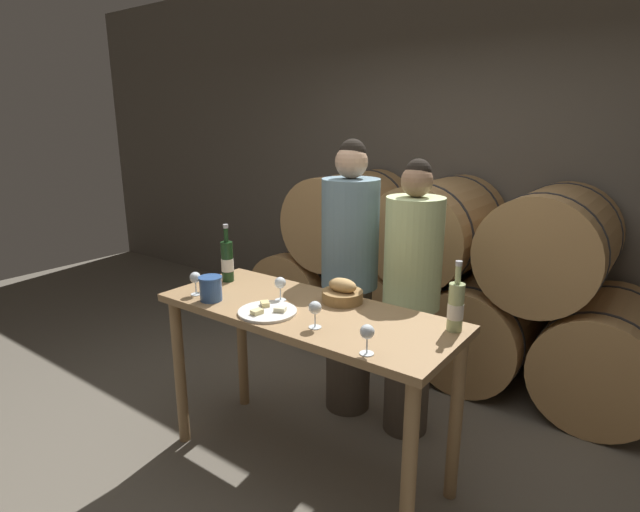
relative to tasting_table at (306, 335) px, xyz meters
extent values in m
plane|color=#665E51|center=(0.00, 0.00, -0.78)|extent=(10.00, 10.00, 0.00)
cube|color=#60594F|center=(0.00, 2.23, 0.82)|extent=(10.00, 0.12, 3.20)
cylinder|color=tan|center=(-1.19, 1.64, -0.41)|extent=(0.75, 0.95, 0.75)
cylinder|color=#2D2D33|center=(-1.19, 1.33, -0.41)|extent=(0.76, 0.02, 0.76)
cylinder|color=#2D2D33|center=(-1.19, 1.94, -0.41)|extent=(0.76, 0.02, 0.76)
cylinder|color=tan|center=(-0.40, 1.64, -0.41)|extent=(0.75, 0.95, 0.75)
cylinder|color=#2D2D33|center=(-0.40, 1.33, -0.41)|extent=(0.76, 0.02, 0.76)
cylinder|color=#2D2D33|center=(-0.40, 1.94, -0.41)|extent=(0.76, 0.02, 0.76)
cylinder|color=tan|center=(0.40, 1.64, -0.41)|extent=(0.75, 0.95, 0.75)
cylinder|color=#2D2D33|center=(0.40, 1.33, -0.41)|extent=(0.76, 0.02, 0.76)
cylinder|color=#2D2D33|center=(0.40, 1.94, -0.41)|extent=(0.76, 0.02, 0.76)
cylinder|color=tan|center=(1.19, 1.64, -0.41)|extent=(0.75, 0.95, 0.75)
cylinder|color=#2D2D33|center=(1.19, 1.33, -0.41)|extent=(0.76, 0.02, 0.76)
cylinder|color=#2D2D33|center=(1.19, 1.94, -0.41)|extent=(0.76, 0.02, 0.76)
cylinder|color=tan|center=(-0.80, 1.64, 0.27)|extent=(0.75, 0.95, 0.75)
cylinder|color=#2D2D33|center=(-0.80, 1.33, 0.27)|extent=(0.76, 0.02, 0.76)
cylinder|color=#2D2D33|center=(-0.80, 1.94, 0.27)|extent=(0.76, 0.02, 0.76)
cylinder|color=tan|center=(0.00, 1.64, 0.27)|extent=(0.75, 0.95, 0.75)
cylinder|color=#2D2D33|center=(0.00, 1.33, 0.27)|extent=(0.76, 0.02, 0.76)
cylinder|color=#2D2D33|center=(0.00, 1.94, 0.27)|extent=(0.76, 0.02, 0.76)
cylinder|color=tan|center=(0.80, 1.64, 0.27)|extent=(0.75, 0.95, 0.75)
cylinder|color=#2D2D33|center=(0.80, 1.33, 0.27)|extent=(0.76, 0.02, 0.76)
cylinder|color=#2D2D33|center=(0.80, 1.94, 0.27)|extent=(0.76, 0.02, 0.76)
cylinder|color=#99754C|center=(-0.73, -0.25, -0.34)|extent=(0.06, 0.06, 0.89)
cylinder|color=#99754C|center=(0.73, -0.25, -0.34)|extent=(0.06, 0.06, 0.89)
cylinder|color=#99754C|center=(-0.73, 0.25, -0.34)|extent=(0.06, 0.06, 0.89)
cylinder|color=#99754C|center=(0.73, 0.25, -0.34)|extent=(0.06, 0.06, 0.89)
cube|color=#99754C|center=(0.00, 0.00, 0.13)|extent=(1.58, 0.62, 0.04)
cylinder|color=#4C4238|center=(-0.15, 0.64, -0.36)|extent=(0.29, 0.29, 0.85)
cylinder|color=gray|center=(-0.15, 0.64, 0.40)|extent=(0.35, 0.35, 0.67)
sphere|color=tan|center=(-0.15, 0.64, 0.83)|extent=(0.20, 0.20, 0.20)
sphere|color=black|center=(-0.15, 0.65, 0.89)|extent=(0.16, 0.16, 0.16)
cylinder|color=#4C4238|center=(0.27, 0.64, -0.38)|extent=(0.27, 0.27, 0.81)
cylinder|color=beige|center=(0.27, 0.64, 0.34)|extent=(0.33, 0.33, 0.64)
sphere|color=#997051|center=(0.27, 0.64, 0.75)|extent=(0.18, 0.18, 0.18)
sphere|color=black|center=(0.27, 0.65, 0.80)|extent=(0.14, 0.14, 0.14)
cylinder|color=#193819|center=(-0.65, 0.09, 0.26)|extent=(0.07, 0.07, 0.24)
cylinder|color=#193819|center=(-0.65, 0.09, 0.42)|extent=(0.03, 0.03, 0.08)
cylinder|color=#B7B7BC|center=(-0.65, 0.09, 0.48)|extent=(0.03, 0.03, 0.02)
cylinder|color=white|center=(-0.65, 0.09, 0.25)|extent=(0.07, 0.07, 0.08)
cylinder|color=#ADBC7F|center=(0.71, 0.19, 0.26)|extent=(0.07, 0.07, 0.22)
cylinder|color=#ADBC7F|center=(0.71, 0.19, 0.41)|extent=(0.03, 0.03, 0.08)
cylinder|color=#B7B7BC|center=(0.71, 0.19, 0.46)|extent=(0.03, 0.03, 0.02)
cylinder|color=white|center=(0.71, 0.19, 0.24)|extent=(0.07, 0.07, 0.07)
cylinder|color=#335693|center=(-0.48, -0.20, 0.21)|extent=(0.12, 0.12, 0.13)
cylinder|color=#335693|center=(-0.48, -0.20, 0.27)|extent=(0.12, 0.12, 0.01)
cylinder|color=olive|center=(0.09, 0.20, 0.18)|extent=(0.22, 0.22, 0.06)
ellipsoid|color=tan|center=(0.09, 0.20, 0.24)|extent=(0.16, 0.10, 0.08)
cylinder|color=white|center=(-0.12, -0.16, 0.15)|extent=(0.29, 0.29, 0.01)
cube|color=beige|center=(-0.05, -0.13, 0.17)|extent=(0.07, 0.06, 0.02)
cube|color=#E0CC7F|center=(-0.17, -0.12, 0.17)|extent=(0.07, 0.07, 0.02)
cube|color=beige|center=(-0.12, -0.22, 0.17)|extent=(0.05, 0.06, 0.02)
cylinder|color=white|center=(-0.61, -0.19, 0.15)|extent=(0.06, 0.06, 0.00)
cylinder|color=white|center=(-0.61, -0.19, 0.18)|extent=(0.01, 0.01, 0.07)
sphere|color=white|center=(-0.61, -0.19, 0.24)|extent=(0.06, 0.06, 0.06)
cylinder|color=white|center=(-0.18, 0.02, 0.15)|extent=(0.06, 0.06, 0.00)
cylinder|color=white|center=(-0.18, 0.02, 0.18)|extent=(0.01, 0.01, 0.07)
sphere|color=white|center=(-0.18, 0.02, 0.24)|extent=(0.06, 0.06, 0.06)
cylinder|color=white|center=(0.18, -0.16, 0.15)|extent=(0.06, 0.06, 0.00)
cylinder|color=white|center=(0.18, -0.16, 0.18)|extent=(0.01, 0.01, 0.07)
sphere|color=white|center=(0.18, -0.16, 0.24)|extent=(0.06, 0.06, 0.06)
cylinder|color=white|center=(0.52, -0.25, 0.15)|extent=(0.06, 0.06, 0.00)
cylinder|color=white|center=(0.52, -0.25, 0.18)|extent=(0.01, 0.01, 0.07)
sphere|color=white|center=(0.52, -0.25, 0.24)|extent=(0.06, 0.06, 0.06)
camera|label=1|loc=(1.47, -1.86, 1.07)|focal=28.00mm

